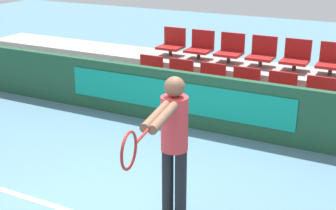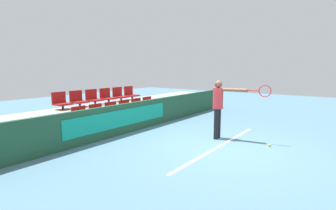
{
  "view_description": "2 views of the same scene",
  "coord_description": "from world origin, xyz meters",
  "views": [
    {
      "loc": [
        2.66,
        -3.6,
        3.03
      ],
      "look_at": [
        0.11,
        1.36,
        1.02
      ],
      "focal_mm": 50.0,
      "sensor_mm": 36.0,
      "label": 1
    },
    {
      "loc": [
        -6.24,
        -2.73,
        2.06
      ],
      "look_at": [
        -0.17,
        1.65,
        0.99
      ],
      "focal_mm": 28.0,
      "sensor_mm": 36.0,
      "label": 2
    }
  ],
  "objects": [
    {
      "name": "stadium_chair_1",
      "position": [
        -0.94,
        3.8,
        0.62
      ],
      "size": [
        0.48,
        0.45,
        0.55
      ],
      "color": "#333333",
      "rests_on": "bleacher_tier_front"
    },
    {
      "name": "stadium_chair_0",
      "position": [
        -1.57,
        3.8,
        0.62
      ],
      "size": [
        0.48,
        0.45,
        0.55
      ],
      "color": "#333333",
      "rests_on": "bleacher_tier_front"
    },
    {
      "name": "stadium_chair_6",
      "position": [
        -1.57,
        4.8,
        0.99
      ],
      "size": [
        0.48,
        0.45,
        0.55
      ],
      "color": "#333333",
      "rests_on": "bleacher_tier_middle"
    },
    {
      "name": "stadium_chair_5",
      "position": [
        1.57,
        3.8,
        0.62
      ],
      "size": [
        0.48,
        0.45,
        0.55
      ],
      "color": "#333333",
      "rests_on": "bleacher_tier_front"
    },
    {
      "name": "stadium_chair_8",
      "position": [
        -0.31,
        4.8,
        0.99
      ],
      "size": [
        0.48,
        0.45,
        0.55
      ],
      "color": "#333333",
      "rests_on": "bleacher_tier_middle"
    },
    {
      "name": "barrier_wall",
      "position": [
        -0.02,
        3.1,
        0.47
      ],
      "size": [
        12.47,
        0.14,
        0.95
      ],
      "color": "#1E4C33",
      "rests_on": "ground"
    },
    {
      "name": "stadium_chair_10",
      "position": [
        0.94,
        4.8,
        0.99
      ],
      "size": [
        0.48,
        0.45,
        0.55
      ],
      "color": "#333333",
      "rests_on": "bleacher_tier_middle"
    },
    {
      "name": "tennis_player",
      "position": [
        0.66,
        0.39,
        1.04
      ],
      "size": [
        0.4,
        1.55,
        1.7
      ],
      "rotation": [
        0.0,
        0.0,
        0.17
      ],
      "color": "black",
      "rests_on": "ground"
    },
    {
      "name": "stadium_chair_7",
      "position": [
        -0.94,
        4.8,
        0.99
      ],
      "size": [
        0.48,
        0.45,
        0.55
      ],
      "color": "#333333",
      "rests_on": "bleacher_tier_middle"
    },
    {
      "name": "stadium_chair_11",
      "position": [
        1.57,
        4.8,
        0.99
      ],
      "size": [
        0.48,
        0.45,
        0.55
      ],
      "color": "#333333",
      "rests_on": "bleacher_tier_middle"
    },
    {
      "name": "stadium_chair_9",
      "position": [
        0.31,
        4.8,
        0.99
      ],
      "size": [
        0.48,
        0.45,
        0.55
      ],
      "color": "#333333",
      "rests_on": "bleacher_tier_middle"
    },
    {
      "name": "stadium_chair_4",
      "position": [
        0.94,
        3.8,
        0.62
      ],
      "size": [
        0.48,
        0.45,
        0.55
      ],
      "color": "#333333",
      "rests_on": "bleacher_tier_front"
    },
    {
      "name": "stadium_chair_3",
      "position": [
        0.31,
        3.8,
        0.62
      ],
      "size": [
        0.48,
        0.45,
        0.55
      ],
      "color": "#333333",
      "rests_on": "bleacher_tier_front"
    },
    {
      "name": "stadium_chair_2",
      "position": [
        -0.31,
        3.8,
        0.62
      ],
      "size": [
        0.48,
        0.45,
        0.55
      ],
      "color": "#333333",
      "rests_on": "bleacher_tier_front"
    },
    {
      "name": "bleacher_tier_front",
      "position": [
        0.0,
        3.68,
        0.19
      ],
      "size": [
        12.07,
        1.0,
        0.37
      ],
      "color": "#9E9E99",
      "rests_on": "ground"
    },
    {
      "name": "bleacher_tier_middle",
      "position": [
        0.0,
        4.68,
        0.37
      ],
      "size": [
        12.07,
        1.0,
        0.75
      ],
      "color": "#9E9E99",
      "rests_on": "ground"
    }
  ]
}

